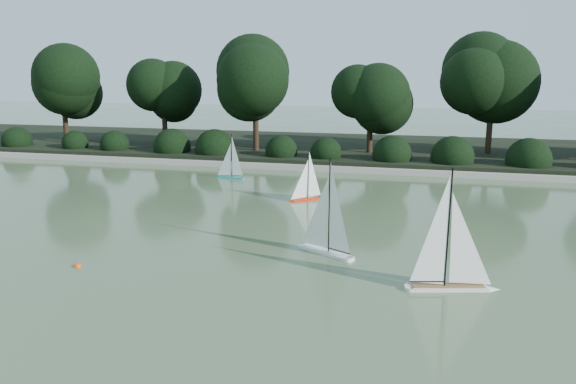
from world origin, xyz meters
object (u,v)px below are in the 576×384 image
at_px(sailboat_white_b, 456,270).
at_px(race_buoy, 78,267).
at_px(sailboat_orange, 304,192).
at_px(sailboat_white_a, 322,237).
at_px(sailboat_teal, 228,171).

bearing_deg(sailboat_white_b, race_buoy, -175.04).
relative_size(sailboat_orange, race_buoy, 10.28).
distance_m(sailboat_white_a, race_buoy, 4.11).
bearing_deg(sailboat_teal, sailboat_white_b, -49.72).
height_order(sailboat_white_a, sailboat_orange, sailboat_white_a).
distance_m(sailboat_white_a, sailboat_orange, 4.00).
xyz_separation_m(sailboat_orange, sailboat_teal, (-2.81, 2.31, 0.01)).
bearing_deg(sailboat_white_b, sailboat_white_a, 151.58).
bearing_deg(sailboat_white_a, race_buoy, -155.26).
xyz_separation_m(sailboat_white_a, sailboat_orange, (-1.18, 3.82, -0.08)).
relative_size(sailboat_teal, race_buoy, 10.69).
bearing_deg(race_buoy, sailboat_teal, 92.02).
xyz_separation_m(sailboat_white_b, sailboat_orange, (-3.40, 5.01, -0.09)).
bearing_deg(race_buoy, sailboat_orange, 65.36).
relative_size(sailboat_orange, sailboat_teal, 0.96).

